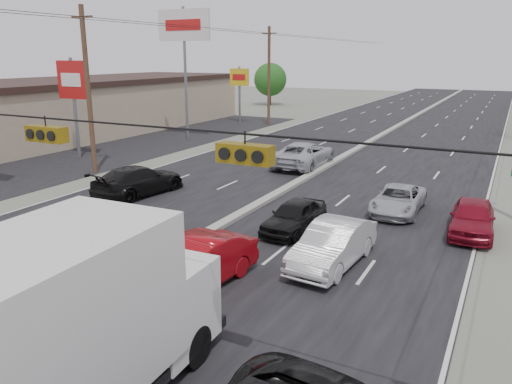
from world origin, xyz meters
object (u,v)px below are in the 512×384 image
(pole_sign_mid, at_px, (73,85))
(red_sedan, at_px, (194,265))
(utility_pole_left_b, at_px, (88,90))
(pole_sign_billboard, at_px, (184,34))
(utility_pole_left_c, at_px, (269,76))
(oncoming_near, at_px, (139,181))
(tree_left_far, at_px, (270,80))
(box_truck, at_px, (60,333))
(queue_car_a, at_px, (294,216))
(pole_sign_far, at_px, (239,82))
(oncoming_far, at_px, (304,155))
(queue_car_b, at_px, (333,245))
(queue_car_e, at_px, (472,218))
(queue_car_c, at_px, (398,200))

(pole_sign_mid, xyz_separation_m, red_sedan, (19.27, -13.64, -4.33))
(utility_pole_left_b, xyz_separation_m, pole_sign_billboard, (-2.00, 13.00, 3.76))
(utility_pole_left_c, distance_m, oncoming_near, 28.82)
(tree_left_far, xyz_separation_m, red_sedan, (24.27, -55.64, -2.93))
(utility_pole_left_c, xyz_separation_m, tree_left_far, (-9.50, 20.00, -1.39))
(box_truck, relative_size, oncoming_near, 1.51)
(red_sedan, bearing_deg, queue_car_a, 91.08)
(red_sedan, xyz_separation_m, queue_car_a, (0.73, 6.26, -0.12))
(box_truck, distance_m, red_sedan, 6.48)
(pole_sign_far, relative_size, box_truck, 0.75)
(pole_sign_far, bearing_deg, red_sedan, -62.86)
(utility_pole_left_b, xyz_separation_m, box_truck, (16.01, -16.87, -3.04))
(box_truck, distance_m, queue_car_a, 12.59)
(pole_sign_billboard, relative_size, oncoming_far, 1.86)
(pole_sign_mid, height_order, tree_left_far, pole_sign_mid)
(utility_pole_left_b, height_order, oncoming_near, utility_pole_left_b)
(utility_pole_left_b, height_order, queue_car_b, utility_pole_left_b)
(pole_sign_mid, bearing_deg, pole_sign_far, 87.40)
(tree_left_far, bearing_deg, box_truck, -67.60)
(pole_sign_mid, bearing_deg, tree_left_far, 96.79)
(utility_pole_left_b, height_order, queue_car_a, utility_pole_left_b)
(pole_sign_mid, relative_size, queue_car_b, 1.51)
(utility_pole_left_b, bearing_deg, queue_car_e, -3.40)
(pole_sign_far, xyz_separation_m, queue_car_a, (19.00, -29.37, -3.74))
(tree_left_far, distance_m, oncoming_far, 42.85)
(utility_pole_left_c, bearing_deg, queue_car_e, -49.98)
(queue_car_c, bearing_deg, utility_pole_left_b, -179.67)
(utility_pole_left_c, relative_size, oncoming_near, 1.88)
(queue_car_c, distance_m, oncoming_near, 13.18)
(queue_car_b, relative_size, oncoming_far, 0.78)
(utility_pole_left_c, bearing_deg, oncoming_near, -77.89)
(queue_car_b, bearing_deg, pole_sign_far, 128.37)
(queue_car_c, distance_m, oncoming_far, 10.58)
(queue_car_c, bearing_deg, pole_sign_far, 131.53)
(utility_pole_left_b, relative_size, box_truck, 1.24)
(tree_left_far, height_order, box_truck, tree_left_far)
(utility_pole_left_b, distance_m, pole_sign_mid, 5.41)
(utility_pole_left_c, distance_m, queue_car_c, 31.38)
(queue_car_e, bearing_deg, queue_car_a, -157.74)
(pole_sign_far, relative_size, queue_car_c, 1.36)
(queue_car_a, bearing_deg, box_truck, -84.10)
(queue_car_a, bearing_deg, pole_sign_mid, 163.34)
(red_sedan, bearing_deg, queue_car_c, 77.52)
(utility_pole_left_c, bearing_deg, box_truck, -69.08)
(oncoming_far, bearing_deg, queue_car_a, 109.61)
(queue_car_a, bearing_deg, utility_pole_left_c, 121.40)
(pole_sign_billboard, xyz_separation_m, queue_car_c, (20.78, -12.73, -8.25))
(queue_car_b, bearing_deg, oncoming_far, 120.03)
(utility_pole_left_c, height_order, oncoming_far, utility_pole_left_c)
(queue_car_e, bearing_deg, oncoming_near, -177.12)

